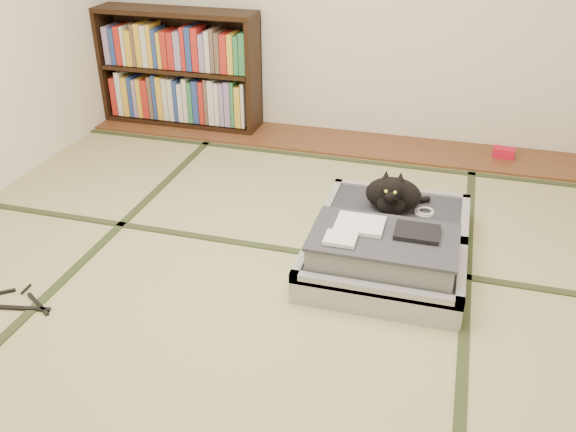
# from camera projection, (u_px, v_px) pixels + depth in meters

# --- Properties ---
(floor) EXTENTS (4.50, 4.50, 0.00)m
(floor) POSITION_uv_depth(u_px,v_px,m) (259.00, 291.00, 3.06)
(floor) COLOR tan
(floor) RESTS_ON ground
(wood_strip) EXTENTS (4.00, 0.50, 0.02)m
(wood_strip) POSITION_uv_depth(u_px,v_px,m) (340.00, 142.00, 4.73)
(wood_strip) COLOR brown
(wood_strip) RESTS_ON ground
(red_item) EXTENTS (0.16, 0.11, 0.07)m
(red_item) POSITION_uv_depth(u_px,v_px,m) (504.00, 153.00, 4.45)
(red_item) COLOR red
(red_item) RESTS_ON wood_strip
(tatami_borders) EXTENTS (4.00, 4.50, 0.01)m
(tatami_borders) POSITION_uv_depth(u_px,v_px,m) (286.00, 241.00, 3.47)
(tatami_borders) COLOR #2D381E
(tatami_borders) RESTS_ON ground
(bookcase) EXTENTS (1.31, 0.30, 0.92)m
(bookcase) POSITION_uv_depth(u_px,v_px,m) (179.00, 71.00, 4.90)
(bookcase) COLOR black
(bookcase) RESTS_ON wood_strip
(suitcase) EXTENTS (0.81, 1.08, 0.32)m
(suitcase) POSITION_uv_depth(u_px,v_px,m) (387.00, 245.00, 3.23)
(suitcase) COLOR #A4A4A8
(suitcase) RESTS_ON floor
(cat) EXTENTS (0.36, 0.36, 0.29)m
(cat) POSITION_uv_depth(u_px,v_px,m) (393.00, 195.00, 3.40)
(cat) COLOR black
(cat) RESTS_ON suitcase
(cable_coil) EXTENTS (0.11, 0.11, 0.03)m
(cable_coil) POSITION_uv_depth(u_px,v_px,m) (425.00, 212.00, 3.43)
(cable_coil) COLOR white
(cable_coil) RESTS_ON suitcase
(hanger) EXTENTS (0.46, 0.25, 0.01)m
(hanger) POSITION_uv_depth(u_px,v_px,m) (10.00, 303.00, 2.96)
(hanger) COLOR black
(hanger) RESTS_ON floor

